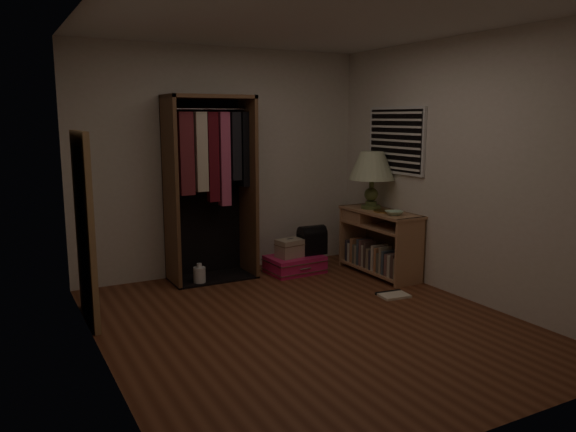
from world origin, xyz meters
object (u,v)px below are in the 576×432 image
object	(u,v)px
pink_suitcase	(295,264)
table_lamp	(372,167)
floor_mirror	(85,228)
white_jug	(200,275)
train_case	(290,248)
console_bookshelf	(377,240)
black_bag	(312,239)
open_wardrobe	(212,172)

from	to	relation	value
pink_suitcase	table_lamp	bearing A→B (deg)	-23.79
floor_mirror	white_jug	xyz separation A→B (m)	(1.25, 0.60, -0.75)
floor_mirror	train_case	distance (m)	2.45
console_bookshelf	train_case	distance (m)	1.02
black_bag	white_jug	distance (m)	1.42
console_bookshelf	table_lamp	size ratio (longest dim) A/B	1.61
open_wardrobe	pink_suitcase	distance (m)	1.46
console_bookshelf	table_lamp	bearing A→B (deg)	88.28
console_bookshelf	train_case	xyz separation A→B (m)	(-0.91, 0.46, -0.09)
console_bookshelf	train_case	size ratio (longest dim) A/B	3.27
train_case	white_jug	distance (m)	1.11
pink_suitcase	black_bag	xyz separation A→B (m)	(0.24, 0.00, 0.28)
white_jug	floor_mirror	bearing A→B (deg)	-154.30
open_wardrobe	black_bag	world-z (taller)	open_wardrobe
console_bookshelf	floor_mirror	bearing A→B (deg)	-179.27
open_wardrobe	white_jug	size ratio (longest dim) A/B	8.70
console_bookshelf	train_case	world-z (taller)	console_bookshelf
floor_mirror	train_case	size ratio (longest dim) A/B	4.97
pink_suitcase	open_wardrobe	bearing A→B (deg)	161.91
floor_mirror	table_lamp	world-z (taller)	floor_mirror
floor_mirror	table_lamp	size ratio (longest dim) A/B	2.44
black_bag	white_jug	xyz separation A→B (m)	(-1.39, 0.08, -0.28)
console_bookshelf	open_wardrobe	bearing A→B (deg)	157.36
pink_suitcase	floor_mirror	bearing A→B (deg)	-170.35
black_bag	white_jug	world-z (taller)	black_bag
black_bag	floor_mirror	bearing A→B (deg)	-166.85
pink_suitcase	black_bag	world-z (taller)	black_bag
open_wardrobe	train_case	bearing A→B (deg)	-17.48
pink_suitcase	table_lamp	distance (m)	1.46
train_case	console_bookshelf	bearing A→B (deg)	-36.61
pink_suitcase	train_case	distance (m)	0.22
open_wardrobe	white_jug	xyz separation A→B (m)	(-0.24, -0.17, -1.12)
console_bookshelf	pink_suitcase	world-z (taller)	console_bookshelf
open_wardrobe	table_lamp	distance (m)	1.85
floor_mirror	pink_suitcase	size ratio (longest dim) A/B	2.53
floor_mirror	white_jug	world-z (taller)	floor_mirror
train_case	table_lamp	world-z (taller)	table_lamp
console_bookshelf	floor_mirror	distance (m)	3.27
console_bookshelf	open_wardrobe	xyz separation A→B (m)	(-1.75, 0.73, 0.82)
open_wardrobe	table_lamp	bearing A→B (deg)	-18.37
table_lamp	white_jug	size ratio (longest dim) A/B	2.96
console_bookshelf	table_lamp	distance (m)	0.86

